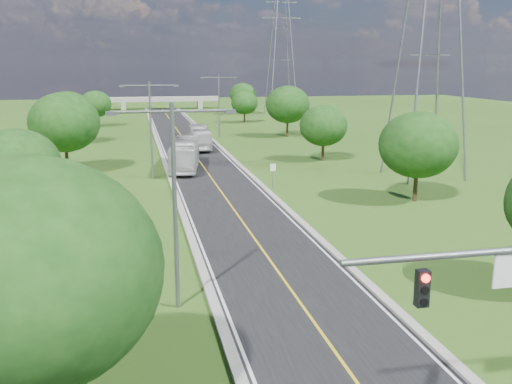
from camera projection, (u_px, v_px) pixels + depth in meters
ground at (195, 155)px, 75.10m from camera, size 260.00×260.00×0.00m
road at (190, 148)px, 80.82m from camera, size 8.00×150.00×0.06m
curb_left at (160, 149)px, 79.93m from camera, size 0.50×150.00×0.22m
curb_right at (220, 147)px, 81.67m from camera, size 0.50×150.00×0.22m
speed_limit_sign at (273, 171)px, 54.82m from camera, size 0.55×0.09×2.40m
overpass at (162, 100)px, 150.87m from camera, size 30.00×3.00×3.20m
streetlight_near_left at (174, 190)px, 26.79m from camera, size 5.90×0.25×10.00m
streetlight_mid_left at (151, 122)px, 58.26m from camera, size 5.90×0.25×10.00m
streetlight_far_right at (219, 100)px, 92.20m from camera, size 5.90×0.25×10.00m
power_tower_near at (430, 41)px, 57.47m from camera, size 9.00×6.40×28.00m
power_tower_far at (281, 54)px, 129.82m from camera, size 9.00×6.40×28.00m
tree_lb at (16, 166)px, 40.27m from camera, size 6.30×6.30×7.33m
tree_lc at (64, 122)px, 61.26m from camera, size 7.56×7.56×8.79m
tree_ld at (68, 111)px, 83.87m from camera, size 6.72×6.72×7.82m
tree_le at (96, 104)px, 107.41m from camera, size 5.88×5.88×6.84m
tree_lf at (24, 273)px, 16.23m from camera, size 7.98×7.98×9.28m
tree_rb at (418, 145)px, 48.69m from camera, size 6.72×6.72×7.82m
tree_rc at (323, 126)px, 69.60m from camera, size 5.88×5.88×6.84m
tree_rd at (288, 104)px, 92.70m from camera, size 7.14×7.14×8.30m
tree_re at (244, 103)px, 115.35m from camera, size 5.46×5.46×6.35m
tree_rf at (243, 94)px, 135.00m from camera, size 6.30×6.30×7.33m
bus_outbound at (200, 137)px, 80.17m from camera, size 3.18×11.29×3.11m
bus_inbound at (185, 154)px, 64.42m from camera, size 4.52×12.23×3.33m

